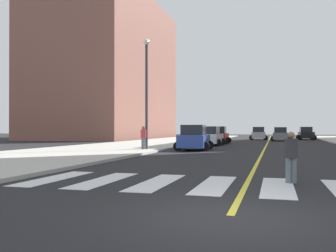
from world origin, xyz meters
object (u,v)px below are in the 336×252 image
at_px(car_silver_sixth, 258,134).
at_px(car_red_fifth, 218,136).
at_px(pedestrian_walking_west, 143,136).
at_px(car_blue_nearest, 194,138).
at_px(pedestrian_crossing, 291,155).
at_px(car_white_second, 210,137).
at_px(car_gray_fourth, 281,135).
at_px(street_lamp, 147,85).
at_px(car_black_third, 306,134).

bearing_deg(car_silver_sixth, car_red_fifth, -105.18).
bearing_deg(pedestrian_walking_west, car_blue_nearest, -116.18).
relative_size(car_silver_sixth, pedestrian_crossing, 2.83).
xyz_separation_m(car_white_second, car_red_fifth, (0.02, 5.62, 0.01)).
xyz_separation_m(pedestrian_crossing, pedestrian_walking_west, (-9.94, 14.78, 0.22)).
bearing_deg(car_gray_fourth, car_blue_nearest, 77.34).
relative_size(pedestrian_walking_west, street_lamp, 0.21).
bearing_deg(car_gray_fourth, car_silver_sixth, -56.38).
xyz_separation_m(car_blue_nearest, pedestrian_walking_west, (-3.41, -2.18, 0.17)).
height_order(car_black_third, pedestrian_crossing, car_black_third).
height_order(car_blue_nearest, car_red_fifth, car_blue_nearest).
bearing_deg(car_red_fifth, car_black_third, 58.87).
bearing_deg(car_white_second, car_silver_sixth, 82.09).
relative_size(car_white_second, car_black_third, 0.96).
bearing_deg(street_lamp, car_white_second, 73.53).
xyz_separation_m(car_red_fifth, street_lamp, (-3.13, -16.13, 4.08)).
relative_size(car_black_third, street_lamp, 0.54).
bearing_deg(pedestrian_crossing, car_red_fifth, 84.39).
distance_m(car_black_third, street_lamp, 37.91).
distance_m(pedestrian_walking_west, street_lamp, 3.90).
bearing_deg(car_silver_sixth, car_black_third, 14.91).
distance_m(pedestrian_crossing, street_lamp, 18.39).
bearing_deg(street_lamp, car_blue_nearest, 30.88).
distance_m(car_white_second, car_black_third, 26.78).
height_order(car_white_second, car_gray_fourth, car_white_second).
height_order(car_white_second, street_lamp, street_lamp).
distance_m(pedestrian_crossing, pedestrian_walking_west, 17.81).
distance_m(car_gray_fourth, pedestrian_crossing, 42.63).
height_order(car_white_second, car_red_fifth, car_red_fifth).
xyz_separation_m(car_red_fifth, pedestrian_walking_west, (-3.29, -16.37, 0.19)).
bearing_deg(car_black_third, pedestrian_walking_west, 66.45).
bearing_deg(car_silver_sixth, car_gray_fourth, -61.08).
relative_size(car_blue_nearest, pedestrian_walking_west, 2.62).
bearing_deg(pedestrian_walking_west, car_gray_fourth, -78.96).
bearing_deg(car_red_fifth, car_gray_fourth, 57.44).
bearing_deg(car_black_third, car_gray_fourth, 60.78).
relative_size(car_black_third, car_red_fifth, 1.02).
relative_size(car_white_second, car_red_fifth, 0.99).
height_order(car_blue_nearest, car_black_third, car_black_third).
xyz_separation_m(pedestrian_crossing, street_lamp, (-9.78, 15.02, 4.11)).
relative_size(car_white_second, pedestrian_crossing, 2.73).
distance_m(car_blue_nearest, pedestrian_walking_west, 4.05).
xyz_separation_m(car_gray_fourth, pedestrian_crossing, (-0.30, -42.62, -0.01)).
distance_m(car_gray_fourth, street_lamp, 29.67).
bearing_deg(car_white_second, pedestrian_walking_west, -105.19).
bearing_deg(car_red_fifth, car_blue_nearest, -90.89).
distance_m(car_black_third, pedestrian_walking_west, 37.97).
distance_m(car_blue_nearest, car_silver_sixth, 31.09).
relative_size(car_blue_nearest, street_lamp, 0.54).
xyz_separation_m(car_white_second, pedestrian_walking_west, (-3.27, -10.76, 0.20)).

